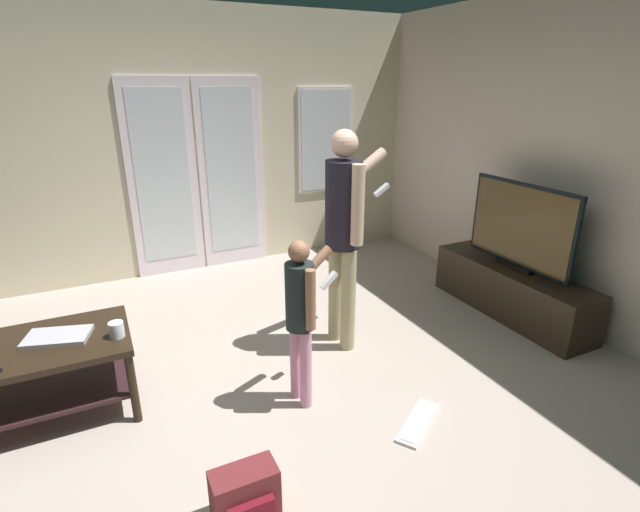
# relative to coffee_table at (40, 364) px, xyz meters

# --- Properties ---
(ground_plane) EXTENTS (5.90, 5.31, 0.02)m
(ground_plane) POSITION_rel_coffee_table_xyz_m (1.03, -0.50, -0.38)
(ground_plane) COLOR #B5A498
(wall_back_with_doors) EXTENTS (5.90, 0.09, 2.70)m
(wall_back_with_doors) POSITION_rel_coffee_table_xyz_m (1.10, 2.12, 0.94)
(wall_back_with_doors) COLOR beige
(wall_back_with_doors) RESTS_ON ground_plane
(wall_right_plain) EXTENTS (0.06, 5.31, 2.67)m
(wall_right_plain) POSITION_rel_coffee_table_xyz_m (3.95, -0.50, 0.97)
(wall_right_plain) COLOR beige
(wall_right_plain) RESTS_ON ground_plane
(coffee_table) EXTENTS (1.03, 0.65, 0.51)m
(coffee_table) POSITION_rel_coffee_table_xyz_m (0.00, 0.00, 0.00)
(coffee_table) COLOR black
(coffee_table) RESTS_ON ground_plane
(tv_stand) EXTENTS (0.41, 1.51, 0.43)m
(tv_stand) POSITION_rel_coffee_table_xyz_m (3.63, -0.23, -0.15)
(tv_stand) COLOR #2F2217
(tv_stand) RESTS_ON ground_plane
(flat_screen_tv) EXTENTS (0.08, 1.05, 0.74)m
(flat_screen_tv) POSITION_rel_coffee_table_xyz_m (3.62, -0.23, 0.44)
(flat_screen_tv) COLOR black
(flat_screen_tv) RESTS_ON tv_stand
(person_adult) EXTENTS (0.66, 0.49, 1.65)m
(person_adult) POSITION_rel_coffee_table_xyz_m (2.05, -0.02, 0.62)
(person_adult) COLOR tan
(person_adult) RESTS_ON ground_plane
(person_child) EXTENTS (0.43, 0.34, 1.10)m
(person_child) POSITION_rel_coffee_table_xyz_m (1.47, -0.55, 0.29)
(person_child) COLOR pink
(person_child) RESTS_ON ground_plane
(backpack) EXTENTS (0.31, 0.20, 0.27)m
(backpack) POSITION_rel_coffee_table_xyz_m (0.87, -1.24, -0.24)
(backpack) COLOR maroon
(backpack) RESTS_ON ground_plane
(loose_keyboard) EXTENTS (0.44, 0.36, 0.02)m
(loose_keyboard) POSITION_rel_coffee_table_xyz_m (2.01, -1.06, -0.36)
(loose_keyboard) COLOR white
(loose_keyboard) RESTS_ON ground_plane
(laptop_closed) EXTENTS (0.41, 0.31, 0.03)m
(laptop_closed) POSITION_rel_coffee_table_xyz_m (0.12, 0.01, 0.15)
(laptop_closed) COLOR #B7B4BF
(laptop_closed) RESTS_ON coffee_table
(cup_near_edge) EXTENTS (0.09, 0.09, 0.10)m
(cup_near_edge) POSITION_rel_coffee_table_xyz_m (0.44, -0.12, 0.19)
(cup_near_edge) COLOR white
(cup_near_edge) RESTS_ON coffee_table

